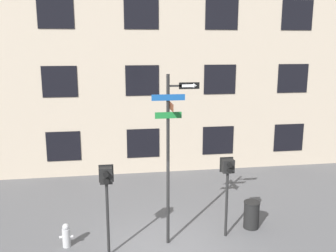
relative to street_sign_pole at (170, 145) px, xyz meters
The scene contains 7 objects.
ground_plane 2.99m from the street_sign_pole, 115.26° to the right, with size 60.00×60.00×0.00m, color #515154.
building_facade 7.00m from the street_sign_pole, 92.07° to the left, with size 24.00×0.63×11.09m.
street_sign_pole is the anchor object (origin of this frame).
pedestrian_signal_left 2.03m from the street_sign_pole, 167.35° to the right, with size 0.39×0.40×2.55m.
pedestrian_signal_right 2.00m from the street_sign_pole, ahead, with size 0.40×0.40×2.44m.
fire_hydrant 3.95m from the street_sign_pole, behind, with size 0.39×0.23×0.71m.
trash_bin 3.70m from the street_sign_pole, 11.04° to the left, with size 0.51×0.51×0.87m.
Camera 1 is at (-1.33, -9.33, 5.65)m, focal length 40.00 mm.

